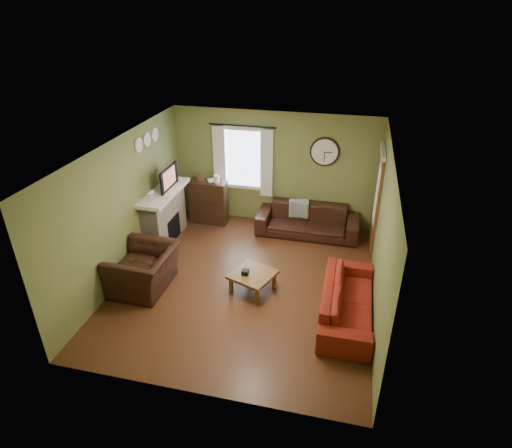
% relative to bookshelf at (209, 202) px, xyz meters
% --- Properties ---
extents(floor, '(4.60, 5.20, 0.00)m').
position_rel_bookshelf_xyz_m(floor, '(1.45, -2.19, -0.51)').
color(floor, '#502A17').
rests_on(floor, ground).
extents(ceiling, '(4.60, 5.20, 0.00)m').
position_rel_bookshelf_xyz_m(ceiling, '(1.45, -2.19, 2.09)').
color(ceiling, white).
rests_on(ceiling, ground).
extents(wall_left, '(0.00, 5.20, 2.60)m').
position_rel_bookshelf_xyz_m(wall_left, '(-0.85, -2.19, 0.79)').
color(wall_left, olive).
rests_on(wall_left, ground).
extents(wall_right, '(0.00, 5.20, 2.60)m').
position_rel_bookshelf_xyz_m(wall_right, '(3.75, -2.19, 0.79)').
color(wall_right, olive).
rests_on(wall_right, ground).
extents(wall_back, '(4.60, 0.00, 2.60)m').
position_rel_bookshelf_xyz_m(wall_back, '(1.45, 0.41, 0.79)').
color(wall_back, olive).
rests_on(wall_back, ground).
extents(wall_front, '(4.60, 0.00, 2.60)m').
position_rel_bookshelf_xyz_m(wall_front, '(1.45, -4.79, 0.79)').
color(wall_front, olive).
rests_on(wall_front, ground).
extents(fireplace, '(0.40, 1.40, 1.10)m').
position_rel_bookshelf_xyz_m(fireplace, '(-0.65, -1.04, 0.04)').
color(fireplace, tan).
rests_on(fireplace, floor).
extents(firebox, '(0.04, 0.60, 0.55)m').
position_rel_bookshelf_xyz_m(firebox, '(-0.46, -1.04, -0.21)').
color(firebox, black).
rests_on(firebox, fireplace).
extents(mantel, '(0.58, 1.60, 0.08)m').
position_rel_bookshelf_xyz_m(mantel, '(-0.62, -1.04, 0.63)').
color(mantel, white).
rests_on(mantel, fireplace).
extents(tv, '(0.08, 0.60, 0.35)m').
position_rel_bookshelf_xyz_m(tv, '(-0.60, -0.89, 0.85)').
color(tv, black).
rests_on(tv, mantel).
extents(tv_screen, '(0.02, 0.62, 0.36)m').
position_rel_bookshelf_xyz_m(tv_screen, '(-0.52, -0.89, 0.90)').
color(tv_screen, '#994C3F').
rests_on(tv_screen, mantel).
extents(medallion_left, '(0.28, 0.28, 0.03)m').
position_rel_bookshelf_xyz_m(medallion_left, '(-0.83, -1.39, 1.74)').
color(medallion_left, white).
rests_on(medallion_left, wall_left).
extents(medallion_mid, '(0.28, 0.28, 0.03)m').
position_rel_bookshelf_xyz_m(medallion_mid, '(-0.83, -1.04, 1.74)').
color(medallion_mid, white).
rests_on(medallion_mid, wall_left).
extents(medallion_right, '(0.28, 0.28, 0.03)m').
position_rel_bookshelf_xyz_m(medallion_right, '(-0.83, -0.69, 1.74)').
color(medallion_right, white).
rests_on(medallion_right, wall_left).
extents(window_pane, '(1.00, 0.02, 1.30)m').
position_rel_bookshelf_xyz_m(window_pane, '(0.75, 0.39, 0.99)').
color(window_pane, silver).
rests_on(window_pane, wall_back).
extents(curtain_rod, '(0.03, 0.03, 1.50)m').
position_rel_bookshelf_xyz_m(curtain_rod, '(0.75, 0.29, 1.76)').
color(curtain_rod, black).
rests_on(curtain_rod, wall_back).
extents(curtain_left, '(0.28, 0.04, 1.55)m').
position_rel_bookshelf_xyz_m(curtain_left, '(0.20, 0.29, 0.94)').
color(curtain_left, silver).
rests_on(curtain_left, wall_back).
extents(curtain_right, '(0.28, 0.04, 1.55)m').
position_rel_bookshelf_xyz_m(curtain_right, '(1.30, 0.29, 0.94)').
color(curtain_right, silver).
rests_on(curtain_right, wall_back).
extents(wall_clock, '(0.64, 0.06, 0.64)m').
position_rel_bookshelf_xyz_m(wall_clock, '(2.55, 0.36, 1.29)').
color(wall_clock, white).
rests_on(wall_clock, wall_back).
extents(door, '(0.05, 0.90, 2.10)m').
position_rel_bookshelf_xyz_m(door, '(3.72, -0.34, 0.54)').
color(door, brown).
rests_on(door, floor).
extents(bookshelf, '(0.86, 0.36, 1.02)m').
position_rel_bookshelf_xyz_m(bookshelf, '(0.00, 0.00, 0.00)').
color(bookshelf, black).
rests_on(bookshelf, floor).
extents(book, '(0.28, 0.31, 0.02)m').
position_rel_bookshelf_xyz_m(book, '(0.00, 0.02, 0.45)').
color(book, brown).
rests_on(book, bookshelf).
extents(sofa_brown, '(2.24, 0.88, 0.65)m').
position_rel_bookshelf_xyz_m(sofa_brown, '(2.32, -0.05, -0.18)').
color(sofa_brown, black).
rests_on(sofa_brown, floor).
extents(pillow_left, '(0.39, 0.19, 0.37)m').
position_rel_bookshelf_xyz_m(pillow_left, '(2.14, 0.03, 0.04)').
color(pillow_left, '#8E949D').
rests_on(pillow_left, sofa_brown).
extents(pillow_right, '(0.44, 0.21, 0.42)m').
position_rel_bookshelf_xyz_m(pillow_right, '(2.09, 0.07, 0.04)').
color(pillow_right, '#8E949D').
rests_on(pillow_right, sofa_brown).
extents(sofa_red, '(0.82, 2.10, 0.61)m').
position_rel_bookshelf_xyz_m(sofa_red, '(3.32, -2.70, -0.20)').
color(sofa_red, maroon).
rests_on(sofa_red, floor).
extents(armchair, '(1.05, 1.20, 0.77)m').
position_rel_bookshelf_xyz_m(armchair, '(-0.30, -2.73, -0.12)').
color(armchair, black).
rests_on(armchair, floor).
extents(coffee_table, '(0.91, 0.91, 0.37)m').
position_rel_bookshelf_xyz_m(coffee_table, '(1.64, -2.39, -0.32)').
color(coffee_table, brown).
rests_on(coffee_table, floor).
extents(tissue_box, '(0.12, 0.12, 0.09)m').
position_rel_bookshelf_xyz_m(tissue_box, '(1.51, -2.45, -0.11)').
color(tissue_box, black).
rests_on(tissue_box, coffee_table).
extents(wine_glass_a, '(0.08, 0.08, 0.22)m').
position_rel_bookshelf_xyz_m(wine_glass_a, '(-0.60, -1.64, 0.78)').
color(wine_glass_a, white).
rests_on(wine_glass_a, mantel).
extents(wine_glass_b, '(0.08, 0.08, 0.22)m').
position_rel_bookshelf_xyz_m(wine_glass_b, '(-0.60, -1.53, 0.78)').
color(wine_glass_b, white).
rests_on(wine_glass_b, mantel).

